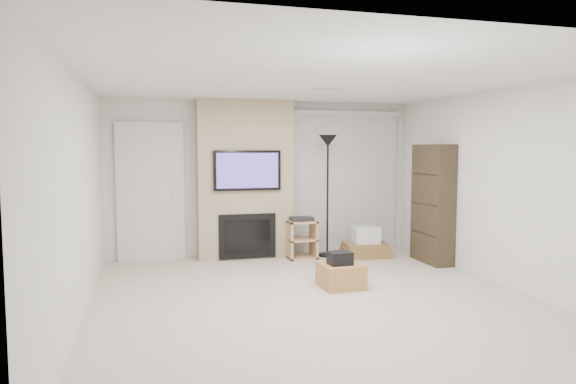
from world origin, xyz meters
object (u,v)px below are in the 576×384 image
object	(u,v)px
av_stand	(302,237)
box_stack	(365,245)
floor_lamp	(328,161)
ottoman	(341,275)
bookshelf	(433,204)

from	to	relation	value
av_stand	box_stack	distance (m)	1.06
floor_lamp	box_stack	distance (m)	1.48
ottoman	floor_lamp	distance (m)	2.34
floor_lamp	bookshelf	size ratio (longest dim) A/B	1.09
ottoman	box_stack	bearing A→B (deg)	57.35
ottoman	av_stand	bearing A→B (deg)	89.51
ottoman	box_stack	distance (m)	1.94
ottoman	bookshelf	bearing A→B (deg)	27.76
ottoman	av_stand	size ratio (longest dim) A/B	0.76
floor_lamp	box_stack	size ratio (longest dim) A/B	2.52
floor_lamp	av_stand	distance (m)	1.28
box_stack	bookshelf	bearing A→B (deg)	-39.23
floor_lamp	av_stand	bearing A→B (deg)	-173.88
av_stand	ottoman	bearing A→B (deg)	-90.49
ottoman	floor_lamp	world-z (taller)	floor_lamp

